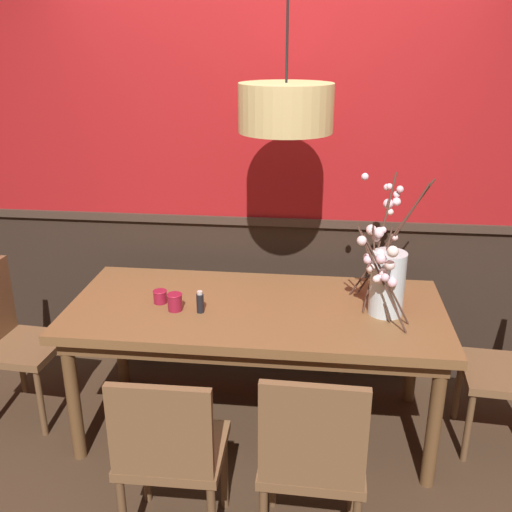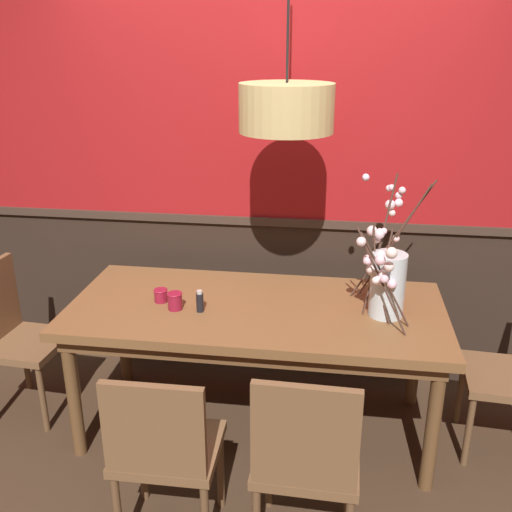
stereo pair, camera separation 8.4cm
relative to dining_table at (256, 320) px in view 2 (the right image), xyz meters
The scene contains 12 objects.
ground_plane 0.69m from the dining_table, ahead, with size 24.00×24.00×0.00m, color #422D1E.
back_wall 1.03m from the dining_table, 90.00° to the left, with size 5.32×0.14×2.90m.
dining_table is the anchor object (origin of this frame).
chair_near_side_left 0.93m from the dining_table, 107.04° to the right, with size 0.45×0.40×0.89m.
chair_far_side_right 0.97m from the dining_table, 69.41° to the left, with size 0.45×0.43×0.92m.
chair_near_side_right 0.94m from the dining_table, 69.00° to the right, with size 0.45×0.44×0.94m.
chair_head_west_end 1.44m from the dining_table, behind, with size 0.43×0.45×0.93m.
vase_with_blossoms 0.73m from the dining_table, ahead, with size 0.40×0.64×0.72m.
candle_holder_nearer_center 0.54m from the dining_table, behind, with size 0.08×0.08×0.07m.
candle_holder_nearer_edge 0.45m from the dining_table, 166.66° to the right, with size 0.08×0.08×0.09m.
condiment_bottle 0.33m from the dining_table, 158.87° to the right, with size 0.04×0.04×0.12m.
pendant_lamp 1.13m from the dining_table, 36.15° to the left, with size 0.47×0.47×1.21m.
Camera 2 is at (0.40, -2.80, 2.14)m, focal length 40.75 mm.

